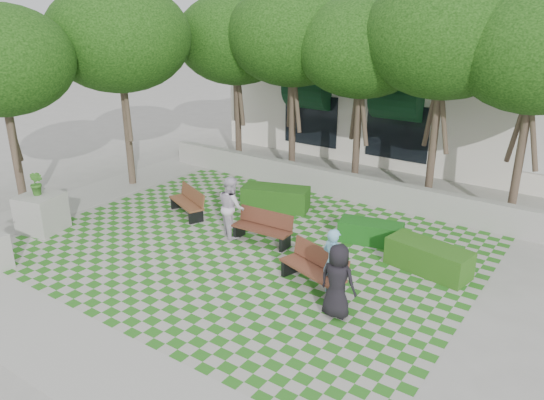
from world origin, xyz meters
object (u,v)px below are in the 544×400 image
Objects in this scene: hedge_midleft at (276,198)px; bench_east at (314,269)px; bench_mid at (263,228)px; bench_west at (188,202)px; hedge_east at (428,258)px; person_dark at (338,281)px; hedge_midright at (371,232)px; person_white at (231,207)px; person_blue at (333,262)px; planter_back at (41,211)px.

bench_east is at bearing -45.03° from hedge_midleft.
bench_mid is 1.01× the size of bench_west.
hedge_east is 1.24× the size of person_dark.
bench_east is at bearing 7.41° from bench_west.
hedge_midright is (0.04, 3.06, -0.15)m from bench_east.
person_blue is at bearing -163.36° from person_white.
person_blue is 0.92× the size of person_white.
person_white is at bearing -152.20° from hedge_midright.
hedge_midright is at bearing -9.17° from hedge_midleft.
planter_back is (-8.39, -1.79, 0.16)m from bench_east.
bench_east is 1.09× the size of bench_mid.
hedge_midleft is at bearing -52.87° from person_white.
bench_mid reaches higher than bench_west.
person_blue is at bearing 8.25° from bench_west.
bench_west is 2.86m from hedge_midleft.
person_blue reaches higher than bench_west.
bench_mid is 3.20m from bench_west.
hedge_east is (4.46, 1.01, -0.07)m from bench_mid.
planter_back is at bearing -150.70° from bench_east.
bench_east is 5.17m from hedge_midleft.
bench_east is 8.58m from planter_back.
person_dark reaches higher than hedge_midleft.
person_blue is at bearing -81.32° from hedge_midright.
planter_back is at bearing -158.42° from hedge_east.
bench_mid is at bearing -167.28° from hedge_east.
bench_west reaches higher than hedge_midleft.
hedge_midright is at bearing -118.45° from person_white.
hedge_east is 1.13× the size of planter_back.
bench_east is 1.04× the size of planter_back.
planter_back is at bearing 65.15° from person_white.
bench_west is at bearing -20.67° from person_dark.
person_dark is (9.44, 0.97, 0.23)m from planter_back.
hedge_east is at bearing -134.67° from person_white.
bench_mid is 3.07m from hedge_midright.
bench_mid is 0.84× the size of hedge_east.
person_white is (-3.55, -1.87, 0.59)m from hedge_midright.
person_blue reaches higher than hedge_east.
person_dark is at bearing -43.57° from hedge_midleft.
planter_back reaches higher than person_white.
hedge_midleft is at bearing 113.80° from bench_mid.
bench_west is 5.89m from hedge_midright.
hedge_midright is (-1.94, 0.75, -0.06)m from hedge_east.
hedge_east is at bearing 66.63° from bench_east.
bench_east is at bearing -130.63° from hedge_east.
bench_west is at bearing 22.47° from person_white.
hedge_midright is at bearing 37.56° from bench_west.
bench_west is at bearing -174.80° from hedge_east.
bench_west is 0.83× the size of hedge_east.
planter_back reaches higher than person_blue.
person_blue is (-1.47, -2.37, 0.46)m from hedge_east.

